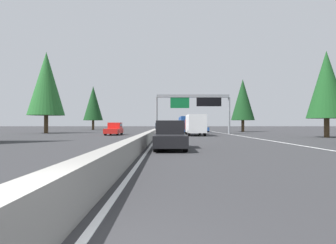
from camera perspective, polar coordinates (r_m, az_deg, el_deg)
ground_plane at (r=63.08m, az=-1.56°, el=-1.91°), size 320.00×320.00×0.00m
median_barrier at (r=83.07m, az=-1.46°, el=-1.24°), size 180.00×0.56×0.90m
shoulder_stripe_right at (r=73.76m, az=7.60°, el=-1.68°), size 160.00×0.16×0.01m
shoulder_stripe_median at (r=73.07m, az=-1.19°, el=-1.70°), size 160.00×0.16×0.01m
sign_gantry_overhead at (r=48.55m, az=5.20°, el=3.89°), size 0.50×12.68×6.64m
pickup_far_right at (r=18.85m, az=0.40°, el=-2.57°), size 5.60×2.00×1.86m
sedan_distant_b at (r=35.35m, az=0.53°, el=-1.95°), size 4.40×1.80×1.47m
bus_far_left at (r=57.94m, az=3.61°, el=-0.34°), size 11.50×2.55×3.10m
sedan_far_center at (r=87.32m, az=2.20°, el=-1.05°), size 4.40×1.80×1.47m
box_truck_near_right at (r=41.28m, az=5.41°, el=-0.44°), size 8.50×2.40×2.95m
sedan_mid_center at (r=129.85m, az=1.37°, el=-0.85°), size 4.40×1.80×1.47m
minivan_mid_left at (r=71.62m, az=2.97°, el=-0.97°), size 5.00×1.95×1.69m
pickup_near_center at (r=61.16m, az=6.93°, el=-1.09°), size 5.60×2.00×1.86m
oncoming_near at (r=43.69m, az=-10.69°, el=-1.35°), size 5.60×2.00×1.86m
conifer_right_near at (r=39.99m, az=29.14°, el=6.55°), size 4.67×4.67×10.61m
conifer_right_mid at (r=63.06m, az=14.73°, el=4.33°), size 4.95×4.95×11.25m
conifer_left_near at (r=56.24m, az=-23.19°, el=7.07°), size 6.46×6.46×14.69m
conifer_left_mid at (r=83.20m, az=-14.75°, el=3.63°), size 5.43×5.43×12.34m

